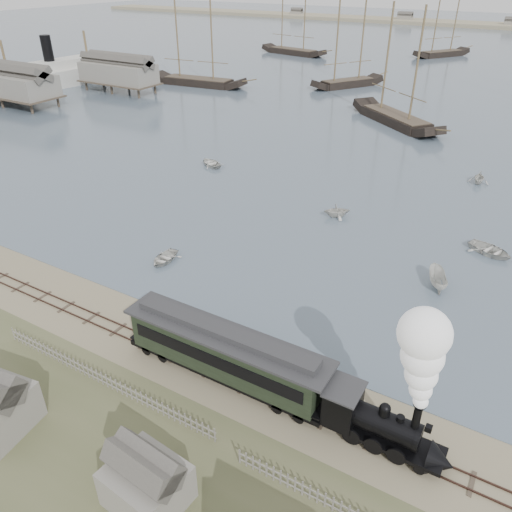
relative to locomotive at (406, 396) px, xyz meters
The scene contains 20 objects.
ground 13.53m from the locomotive, behind, with size 600.00×600.00×0.00m, color gray.
rail_track 13.37m from the locomotive, behind, with size 120.00×1.80×0.16m.
picket_fence_west 20.25m from the locomotive, 165.32° to the right, with size 19.00×0.10×1.20m, color gray, non-canonical shape.
shed_mid 15.25m from the locomotive, 136.64° to the right, with size 4.00×3.50×3.60m, color gray, non-canonical shape.
western_wharf 98.04m from the locomotive, 154.63° to the left, with size 36.00×56.00×8.00m, color gray, non-canonical shape.
locomotive is the anchor object (origin of this frame).
passenger_coach 12.40m from the locomotive, behind, with size 15.43×2.98×3.75m.
beached_dinghy 11.83m from the locomotive, 165.76° to the left, with size 3.98×2.84×0.83m, color silver.
steamship 118.19m from the locomotive, 149.27° to the left, with size 51.63×8.60×11.29m, color silver, non-canonical shape.
rowboat_0 28.40m from the locomotive, 158.78° to the left, with size 3.57×2.55×0.74m, color silver.
rowboat_1 32.32m from the locomotive, 118.92° to the left, with size 3.05×2.63×1.61m, color silver.
rowboat_2 19.77m from the locomotive, 96.36° to the left, with size 3.71×1.40×1.43m, color silver.
rowboat_3 28.28m from the locomotive, 87.76° to the left, with size 4.44×3.17×0.92m, color silver.
rowboat_6 51.48m from the locomotive, 137.44° to the left, with size 4.07×2.91×0.84m, color silver.
rowboat_7 47.54m from the locomotive, 93.92° to the left, with size 3.10×2.67×1.63m, color silver.
schooner_0 107.19m from the locomotive, 132.59° to the left, with size 24.06×5.55×20.00m, color black, non-canonical shape.
schooner_1 103.92m from the locomotive, 113.19° to the left, with size 18.71×4.32×20.00m, color black, non-canonical shape.
schooner_2 73.55m from the locomotive, 107.12° to the left, with size 22.79×5.26×20.00m, color black, non-canonical shape.
schooner_6 152.73m from the locomotive, 119.20° to the left, with size 23.29×5.37×20.00m, color black, non-canonical shape.
schooner_7 156.41m from the locomotive, 101.85° to the left, with size 20.19×4.66×20.00m, color black, non-canonical shape.
Camera 1 is at (15.54, -23.45, 25.31)m, focal length 35.00 mm.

